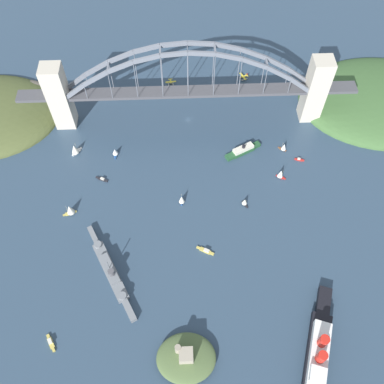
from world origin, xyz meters
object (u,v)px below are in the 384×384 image
ocean_liner (318,357)px  small_boat_7 (281,174)px  harbor_arch_bridge (188,91)px  fort_island_mid_harbor (186,358)px  small_boat_3 (51,342)px  small_boat_0 (206,251)px  small_boat_2 (299,160)px  small_boat_8 (284,147)px  small_boat_4 (70,210)px  seaplane_second_in_formation (243,77)px  naval_cruiser (111,271)px  small_boat_9 (115,152)px  small_boat_10 (245,202)px  small_boat_1 (102,179)px  harbor_ferry_steamer (243,150)px  small_boat_5 (75,149)px  seaplane_taxiing_near_bridge (171,82)px  small_boat_6 (182,199)px

ocean_liner → small_boat_7: 131.54m
harbor_arch_bridge → small_boat_7: size_ratio=28.40×
fort_island_mid_harbor → small_boat_3: (80.26, -12.48, -2.94)m
small_boat_0 → small_boat_2: bearing=-135.8°
small_boat_8 → small_boat_4: bearing=18.0°
small_boat_0 → small_boat_8: small_boat_8 is taller
seaplane_second_in_formation → small_boat_7: 111.80m
small_boat_7 → ocean_liner: bearing=90.1°
naval_cruiser → small_boat_9: (3.25, -99.79, 0.49)m
naval_cruiser → small_boat_4: size_ratio=6.50×
naval_cruiser → small_boat_3: (32.93, 43.05, -2.08)m
naval_cruiser → small_boat_3: naval_cruiser is taller
naval_cruiser → small_boat_7: 142.64m
small_boat_0 → small_boat_7: bearing=-135.0°
seaplane_second_in_formation → harbor_arch_bridge: bearing=43.0°
small_boat_0 → small_boat_10: bearing=-129.6°
small_boat_9 → small_boat_10: small_boat_9 is taller
harbor_arch_bridge → small_boat_0: bearing=93.5°
seaplane_second_in_formation → small_boat_1: (118.54, 107.92, -1.10)m
harbor_ferry_steamer → small_boat_5: small_boat_5 is taller
harbor_ferry_steamer → fort_island_mid_harbor: size_ratio=0.85×
seaplane_taxiing_near_bridge → small_boat_6: size_ratio=1.06×
harbor_arch_bridge → small_boat_0: 126.28m
small_boat_3 → seaplane_second_in_formation: bearing=-121.6°
small_boat_5 → small_boat_6: 95.83m
harbor_arch_bridge → small_boat_1: harbor_arch_bridge is taller
small_boat_1 → small_boat_2: size_ratio=1.27×
harbor_arch_bridge → small_boat_0: size_ratio=22.08×
naval_cruiser → harbor_ferry_steamer: 138.21m
small_boat_0 → small_boat_1: small_boat_0 is taller
small_boat_7 → small_boat_10: size_ratio=1.39×
small_boat_3 → small_boat_7: size_ratio=1.16×
harbor_arch_bridge → small_boat_6: 87.09m
harbor_ferry_steamer → seaplane_second_in_formation: harbor_ferry_steamer is taller
naval_cruiser → small_boat_2: (-140.06, -88.70, -2.18)m
small_boat_5 → small_boat_10: 137.98m
seaplane_second_in_formation → small_boat_8: (-22.64, 84.18, 1.73)m
small_boat_2 → small_boat_3: bearing=37.3°
small_boat_7 → small_boat_6: bearing=14.8°
small_boat_1 → small_boat_7: (-134.38, 2.72, 3.48)m
small_boat_2 → small_boat_3: (173.00, 131.75, 0.11)m
ocean_liner → harbor_ferry_steamer: 159.10m
small_boat_6 → small_boat_10: small_boat_6 is taller
harbor_arch_bridge → small_boat_1: bearing=41.8°
ocean_liner → small_boat_6: size_ratio=9.73×
naval_cruiser → small_boat_6: (-47.60, -53.33, 1.10)m
harbor_arch_bridge → small_boat_1: 94.93m
small_boat_0 → small_boat_10: size_ratio=1.78×
small_boat_2 → harbor_arch_bridge: bearing=-29.0°
ocean_liner → naval_cruiser: 135.99m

